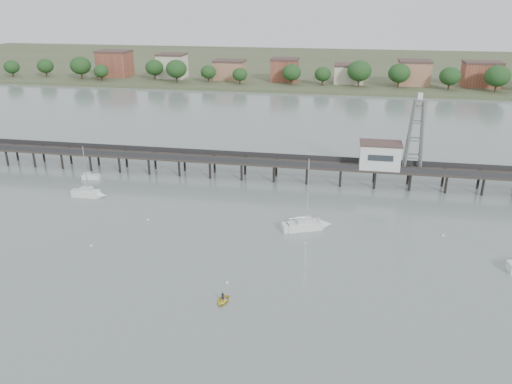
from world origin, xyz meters
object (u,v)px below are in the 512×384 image
at_px(lattice_tower, 415,135).
at_px(sailboat_c, 311,225).
at_px(sailboat_b, 91,194).
at_px(yellow_dinghy, 223,302).
at_px(pier, 259,162).
at_px(white_tender, 91,177).

xyz_separation_m(lattice_tower, sailboat_c, (-18.50, -23.02, -10.46)).
height_order(sailboat_b, sailboat_c, sailboat_c).
bearing_deg(sailboat_c, yellow_dinghy, -134.88).
distance_m(pier, sailboat_b, 34.93).
height_order(sailboat_c, yellow_dinghy, sailboat_c).
xyz_separation_m(white_tender, yellow_dinghy, (39.19, -40.16, -0.46)).
xyz_separation_m(sailboat_b, yellow_dinghy, (34.11, -30.57, -0.66)).
bearing_deg(lattice_tower, sailboat_c, -128.79).
bearing_deg(sailboat_b, pier, 26.78).
bearing_deg(sailboat_b, white_tender, 116.58).
distance_m(sailboat_c, white_tender, 51.39).
distance_m(sailboat_b, yellow_dinghy, 45.81).
bearing_deg(white_tender, sailboat_c, -24.26).
relative_size(lattice_tower, sailboat_b, 1.44).
relative_size(lattice_tower, sailboat_c, 1.18).
distance_m(sailboat_b, sailboat_c, 44.19).
bearing_deg(lattice_tower, white_tender, -174.22).
relative_size(sailboat_c, white_tender, 3.32).
xyz_separation_m(lattice_tower, white_tender, (-67.26, -6.81, -10.64)).
distance_m(sailboat_b, white_tender, 10.85).
distance_m(sailboat_c, yellow_dinghy, 25.80).
relative_size(pier, sailboat_b, 13.95).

